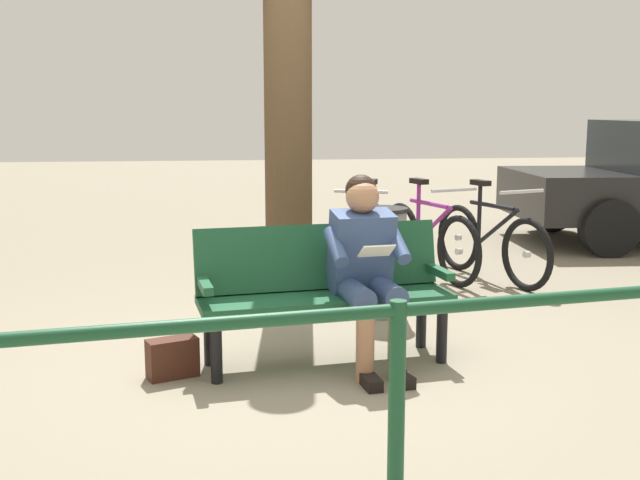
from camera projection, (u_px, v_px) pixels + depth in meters
name	position (u px, v px, depth m)	size (l,w,h in m)	color
ground_plane	(304.00, 366.00, 4.89)	(40.00, 40.00, 0.00)	gray
bench	(323.00, 283.00, 4.93)	(1.65, 0.69, 0.87)	#194C2D
person_reading	(366.00, 262.00, 4.80)	(0.53, 0.80, 1.20)	#334772
handbag	(172.00, 358.00, 4.67)	(0.30, 0.14, 0.24)	#3F1E14
tree_trunk	(288.00, 110.00, 6.01)	(0.37, 0.37, 3.20)	#4C3823
litter_bin	(383.00, 262.00, 6.03)	(0.38, 0.38, 0.85)	slate
bicycle_orange	(490.00, 242.00, 7.30)	(0.66, 1.61, 0.94)	black
bicycle_purple	(428.00, 240.00, 7.45)	(0.64, 1.62, 0.94)	black
bicycle_blue	(368.00, 242.00, 7.34)	(0.69, 1.60, 0.94)	black
railing_fence	(397.00, 361.00, 3.12)	(3.27, 0.55, 0.85)	#194C2D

